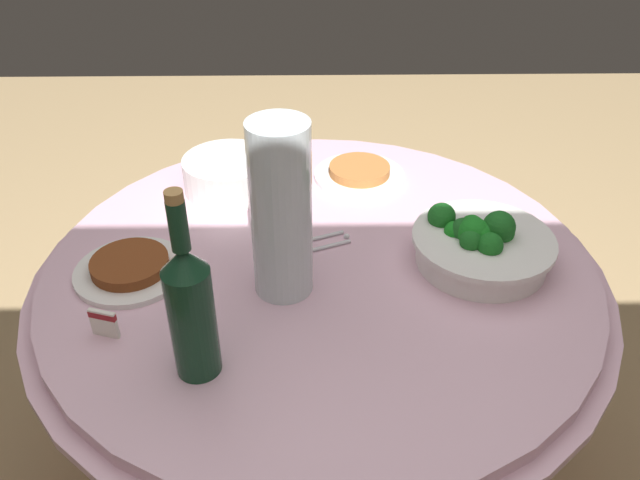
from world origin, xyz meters
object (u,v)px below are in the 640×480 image
object	(u,v)px
plate_stack	(228,174)
food_plate_stir_fry	(130,268)
label_placard_front	(104,322)
decorative_fruit_vase	(281,216)
food_plate_peanuts	(359,173)
broccoli_bowl	(481,244)
serving_tongs	(315,244)
wine_bottle	(191,308)

from	to	relation	value
plate_stack	food_plate_stir_fry	world-z (taller)	plate_stack
food_plate_stir_fry	label_placard_front	bearing A→B (deg)	88.84
decorative_fruit_vase	food_plate_peanuts	xyz separation A→B (m)	(-0.17, -0.42, -0.15)
broccoli_bowl	serving_tongs	distance (m)	0.34
plate_stack	label_placard_front	distance (m)	0.53
broccoli_bowl	decorative_fruit_vase	distance (m)	0.41
plate_stack	serving_tongs	size ratio (longest dim) A/B	1.27
broccoli_bowl	wine_bottle	size ratio (longest dim) A/B	0.83
broccoli_bowl	wine_bottle	world-z (taller)	wine_bottle
plate_stack	serving_tongs	bearing A→B (deg)	130.20
serving_tongs	food_plate_peanuts	xyz separation A→B (m)	(-0.11, -0.28, 0.01)
decorative_fruit_vase	food_plate_stir_fry	distance (m)	0.34
plate_stack	label_placard_front	xyz separation A→B (m)	(0.16, 0.50, -0.01)
plate_stack	food_plate_stir_fry	size ratio (longest dim) A/B	0.95
wine_bottle	food_plate_peanuts	distance (m)	0.71
label_placard_front	food_plate_stir_fry	bearing A→B (deg)	-91.16
broccoli_bowl	food_plate_peanuts	size ratio (longest dim) A/B	1.27
broccoli_bowl	decorative_fruit_vase	xyz separation A→B (m)	(0.39, 0.07, 0.12)
plate_stack	broccoli_bowl	bearing A→B (deg)	150.54
broccoli_bowl	plate_stack	size ratio (longest dim) A/B	1.33
wine_bottle	serving_tongs	distance (m)	0.41
broccoli_bowl	label_placard_front	distance (m)	0.72
serving_tongs	food_plate_peanuts	world-z (taller)	food_plate_peanuts
food_plate_stir_fry	label_placard_front	distance (m)	0.18
food_plate_peanuts	plate_stack	bearing A→B (deg)	8.66
decorative_fruit_vase	serving_tongs	world-z (taller)	decorative_fruit_vase
decorative_fruit_vase	food_plate_stir_fry	size ratio (longest dim) A/B	1.55
wine_bottle	broccoli_bowl	bearing A→B (deg)	-151.53
plate_stack	decorative_fruit_vase	bearing A→B (deg)	110.74
serving_tongs	food_plate_stir_fry	size ratio (longest dim) A/B	0.75
broccoli_bowl	food_plate_stir_fry	world-z (taller)	broccoli_bowl
food_plate_peanuts	label_placard_front	distance (m)	0.73
broccoli_bowl	wine_bottle	bearing A→B (deg)	28.47
serving_tongs	label_placard_front	xyz separation A→B (m)	(0.36, 0.26, 0.03)
plate_stack	food_plate_stir_fry	distance (m)	0.36
food_plate_peanuts	broccoli_bowl	bearing A→B (deg)	122.01
serving_tongs	food_plate_stir_fry	xyz separation A→B (m)	(0.36, 0.09, 0.01)
wine_bottle	decorative_fruit_vase	distance (m)	0.25
broccoli_bowl	food_plate_peanuts	bearing A→B (deg)	-57.99
decorative_fruit_vase	food_plate_peanuts	bearing A→B (deg)	-112.23
food_plate_peanuts	label_placard_front	xyz separation A→B (m)	(0.48, 0.55, 0.02)
plate_stack	decorative_fruit_vase	world-z (taller)	decorative_fruit_vase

